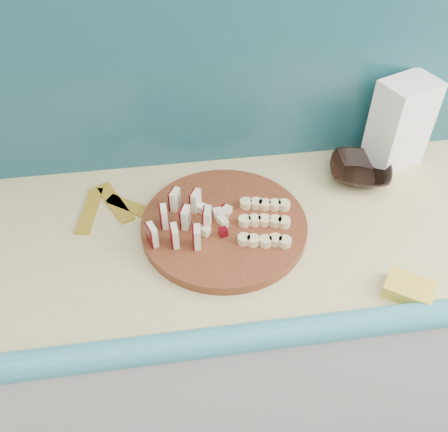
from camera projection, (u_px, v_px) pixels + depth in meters
The scene contains 10 objects.
kitchen_counter at pixel (234, 333), 1.52m from camera, with size 2.20×0.63×0.91m.
backsplash at pixel (220, 77), 1.24m from camera, with size 2.20×0.02×0.50m, color teal.
cutting_board at pixel (224, 226), 1.20m from camera, with size 0.40×0.40×0.02m, color #4D2010.
apple_wedges at pixel (181, 220), 1.16m from camera, with size 0.15×0.17×0.05m.
apple_chunks at pixel (213, 219), 1.18m from camera, with size 0.06×0.06×0.02m.
banana_slices at pixel (265, 222), 1.18m from camera, with size 0.15×0.17×0.02m.
brown_bowl at pixel (360, 171), 1.33m from camera, with size 0.16×0.16×0.04m, color black.
flour_bag at pixel (400, 123), 1.32m from camera, with size 0.14×0.10×0.24m, color white.
sponge at pixel (409, 289), 1.06m from camera, with size 0.10×0.07×0.03m, color yellow.
banana_peel at pixel (113, 207), 1.26m from camera, with size 0.22×0.19×0.01m.
Camera 1 is at (-0.05, 0.67, 1.78)m, focal length 40.00 mm.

